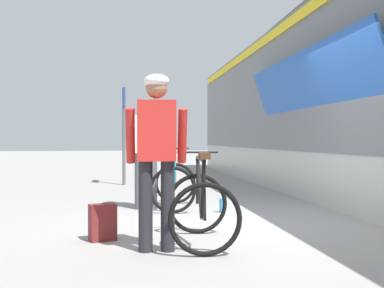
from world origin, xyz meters
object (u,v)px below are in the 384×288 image
bicycle_near_teal (174,184)px  bicycle_far_black (201,206)px  cyclist_far_in_red (157,145)px  platform_sign_post (124,119)px  backpack_on_platform (103,222)px  cyclist_near_in_white (146,143)px  water_bottle_near_the_bikes (222,206)px

bicycle_near_teal → bicycle_far_black: same height
cyclist_far_in_red → bicycle_far_black: cyclist_far_in_red is taller
bicycle_far_black → platform_sign_post: size_ratio=0.47×
bicycle_far_black → platform_sign_post: 6.49m
cyclist_far_in_red → backpack_on_platform: size_ratio=4.40×
cyclist_far_in_red → bicycle_far_black: (0.48, 0.23, -0.65)m
bicycle_near_teal → bicycle_far_black: (0.03, -2.47, 0.00)m
platform_sign_post → bicycle_near_teal: bearing=-77.7°
cyclist_far_in_red → bicycle_far_black: 0.84m
bicycle_far_black → backpack_on_platform: (-1.04, 0.33, -0.20)m
cyclist_near_in_white → cyclist_far_in_red: same height
cyclist_near_in_white → backpack_on_platform: 2.36m
backpack_on_platform → platform_sign_post: bearing=69.4°
bicycle_near_teal → cyclist_far_in_red: bearing=-99.6°
water_bottle_near_the_bikes → platform_sign_post: bearing=109.1°
backpack_on_platform → water_bottle_near_the_bikes: bearing=24.7°
cyclist_far_in_red → backpack_on_platform: 1.16m
bicycle_far_black → cyclist_near_in_white: bearing=101.1°
bicycle_far_black → platform_sign_post: bearing=97.8°
cyclist_far_in_red → backpack_on_platform: (-0.56, 0.56, -0.85)m
cyclist_far_in_red → cyclist_near_in_white: bearing=90.0°
bicycle_far_black → backpack_on_platform: 1.11m
bicycle_far_black → water_bottle_near_the_bikes: bearing=71.5°
cyclist_far_in_red → backpack_on_platform: bearing=135.2°
bicycle_near_teal → bicycle_far_black: bearing=-89.4°
water_bottle_near_the_bikes → platform_sign_post: platform_sign_post is taller
cyclist_near_in_white → bicycle_far_black: 2.58m
cyclist_far_in_red → water_bottle_near_the_bikes: size_ratio=8.24×
backpack_on_platform → bicycle_far_black: bearing=-36.3°
backpack_on_platform → water_bottle_near_the_bikes: 2.35m
cyclist_near_in_white → water_bottle_near_the_bikes: cyclist_near_in_white is taller
cyclist_near_in_white → bicycle_far_black: cyclist_near_in_white is taller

